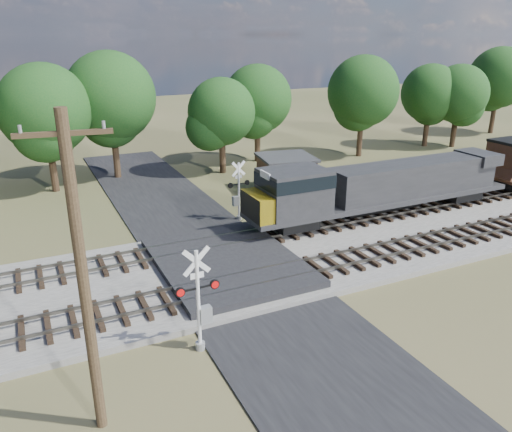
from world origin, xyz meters
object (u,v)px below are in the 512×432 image
utility_pole (82,275)px  crossing_signal_near (201,308)px  crossing_signal_far (238,196)px  equipment_shed (286,173)px

utility_pole → crossing_signal_near: bearing=37.5°
crossing_signal_far → crossing_signal_near: bearing=53.2°
utility_pole → equipment_shed: 26.67m
utility_pole → equipment_shed: bearing=55.7°
crossing_signal_far → equipment_shed: size_ratio=0.85×
crossing_signal_far → utility_pole: utility_pole is taller
crossing_signal_far → equipment_shed: (6.10, 4.52, -0.26)m
crossing_signal_near → equipment_shed: size_ratio=0.93×
crossing_signal_far → utility_pole: bearing=45.5°
crossing_signal_near → equipment_shed: (13.19, 17.27, -0.40)m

